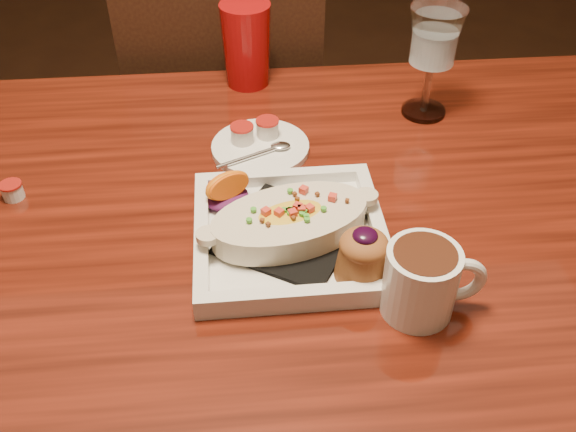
{
  "coord_description": "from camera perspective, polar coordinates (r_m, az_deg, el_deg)",
  "views": [
    {
      "loc": [
        0.03,
        -0.66,
        1.34
      ],
      "look_at": [
        0.08,
        -0.01,
        0.77
      ],
      "focal_mm": 40.0,
      "sensor_mm": 36.0,
      "label": 1
    }
  ],
  "objects": [
    {
      "name": "creamer_loose",
      "position": [
        1.0,
        -23.31,
        2.1
      ],
      "size": [
        0.03,
        0.03,
        0.02
      ],
      "color": "silver",
      "rests_on": "table"
    },
    {
      "name": "red_tumbler",
      "position": [
        1.18,
        -3.72,
        14.93
      ],
      "size": [
        0.09,
        0.09,
        0.15
      ],
      "primitive_type": "cone",
      "color": "#9F0B0D",
      "rests_on": "table"
    },
    {
      "name": "saucer",
      "position": [
        1.02,
        -2.64,
        6.37
      ],
      "size": [
        0.15,
        0.15,
        0.1
      ],
      "color": "white",
      "rests_on": "table"
    },
    {
      "name": "table",
      "position": [
        0.95,
        -5.14,
        -5.39
      ],
      "size": [
        1.5,
        0.9,
        0.75
      ],
      "color": "maroon",
      "rests_on": "floor"
    },
    {
      "name": "chair_far",
      "position": [
        1.53,
        -5.34,
        7.86
      ],
      "size": [
        0.42,
        0.42,
        0.93
      ],
      "rotation": [
        0.0,
        0.0,
        3.14
      ],
      "color": "black",
      "rests_on": "floor"
    },
    {
      "name": "coffee_mug",
      "position": [
        0.76,
        11.94,
        -5.51
      ],
      "size": [
        0.12,
        0.09,
        0.09
      ],
      "rotation": [
        0.0,
        0.0,
        -0.02
      ],
      "color": "white",
      "rests_on": "table"
    },
    {
      "name": "goblet",
      "position": [
        1.08,
        12.86,
        14.8
      ],
      "size": [
        0.09,
        0.09,
        0.19
      ],
      "color": "silver",
      "rests_on": "table"
    },
    {
      "name": "plate",
      "position": [
        0.83,
        0.74,
        -1.23
      ],
      "size": [
        0.25,
        0.25,
        0.08
      ],
      "rotation": [
        0.0,
        0.0,
        0.01
      ],
      "color": "white",
      "rests_on": "table"
    }
  ]
}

